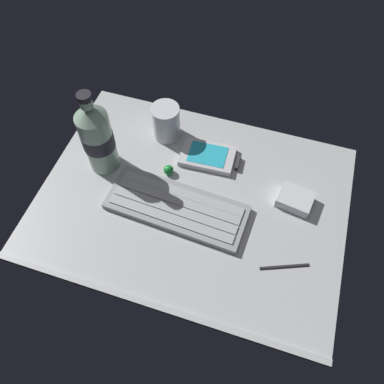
{
  "coord_description": "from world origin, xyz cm",
  "views": [
    {
      "loc": [
        12.67,
        -39.71,
        69.66
      ],
      "look_at": [
        0.0,
        0.0,
        3.0
      ],
      "focal_mm": 35.92,
      "sensor_mm": 36.0,
      "label": 1
    }
  ],
  "objects_px": {
    "juice_cup": "(166,123)",
    "stylus_pen": "(285,266)",
    "trackball_mouse": "(168,170)",
    "charger_block": "(295,200)",
    "water_bottle": "(97,137)",
    "handheld_device": "(210,157)",
    "keyboard": "(177,207)"
  },
  "relations": [
    {
      "from": "juice_cup",
      "to": "stylus_pen",
      "type": "height_order",
      "value": "juice_cup"
    },
    {
      "from": "trackball_mouse",
      "to": "charger_block",
      "type": "bearing_deg",
      "value": 1.73
    },
    {
      "from": "water_bottle",
      "to": "charger_block",
      "type": "bearing_deg",
      "value": 3.68
    },
    {
      "from": "water_bottle",
      "to": "juice_cup",
      "type": "bearing_deg",
      "value": 49.84
    },
    {
      "from": "handheld_device",
      "to": "trackball_mouse",
      "type": "height_order",
      "value": "trackball_mouse"
    },
    {
      "from": "water_bottle",
      "to": "stylus_pen",
      "type": "xyz_separation_m",
      "value": [
        0.43,
        -0.12,
        -0.09
      ]
    },
    {
      "from": "stylus_pen",
      "to": "water_bottle",
      "type": "bearing_deg",
      "value": 142.09
    },
    {
      "from": "juice_cup",
      "to": "water_bottle",
      "type": "bearing_deg",
      "value": -130.16
    },
    {
      "from": "keyboard",
      "to": "stylus_pen",
      "type": "relative_size",
      "value": 3.12
    },
    {
      "from": "juice_cup",
      "to": "charger_block",
      "type": "bearing_deg",
      "value": -16.69
    },
    {
      "from": "keyboard",
      "to": "charger_block",
      "type": "bearing_deg",
      "value": 21.3
    },
    {
      "from": "trackball_mouse",
      "to": "juice_cup",
      "type": "bearing_deg",
      "value": 111.6
    },
    {
      "from": "charger_block",
      "to": "trackball_mouse",
      "type": "distance_m",
      "value": 0.28
    },
    {
      "from": "juice_cup",
      "to": "trackball_mouse",
      "type": "bearing_deg",
      "value": -68.4
    },
    {
      "from": "handheld_device",
      "to": "juice_cup",
      "type": "xyz_separation_m",
      "value": [
        -0.12,
        0.04,
        0.03
      ]
    },
    {
      "from": "keyboard",
      "to": "juice_cup",
      "type": "xyz_separation_m",
      "value": [
        -0.09,
        0.18,
        0.03
      ]
    },
    {
      "from": "keyboard",
      "to": "handheld_device",
      "type": "distance_m",
      "value": 0.15
    },
    {
      "from": "handheld_device",
      "to": "trackball_mouse",
      "type": "bearing_deg",
      "value": -139.65
    },
    {
      "from": "juice_cup",
      "to": "trackball_mouse",
      "type": "distance_m",
      "value": 0.11
    },
    {
      "from": "keyboard",
      "to": "stylus_pen",
      "type": "distance_m",
      "value": 0.24
    },
    {
      "from": "keyboard",
      "to": "trackball_mouse",
      "type": "bearing_deg",
      "value": 119.92
    },
    {
      "from": "trackball_mouse",
      "to": "stylus_pen",
      "type": "relative_size",
      "value": 0.23
    },
    {
      "from": "keyboard",
      "to": "handheld_device",
      "type": "bearing_deg",
      "value": 78.47
    },
    {
      "from": "charger_block",
      "to": "stylus_pen",
      "type": "distance_m",
      "value": 0.15
    },
    {
      "from": "keyboard",
      "to": "juice_cup",
      "type": "height_order",
      "value": "juice_cup"
    },
    {
      "from": "stylus_pen",
      "to": "handheld_device",
      "type": "bearing_deg",
      "value": 113.18
    },
    {
      "from": "juice_cup",
      "to": "water_bottle",
      "type": "relative_size",
      "value": 0.41
    },
    {
      "from": "handheld_device",
      "to": "water_bottle",
      "type": "height_order",
      "value": "water_bottle"
    },
    {
      "from": "keyboard",
      "to": "trackball_mouse",
      "type": "relative_size",
      "value": 13.46
    },
    {
      "from": "trackball_mouse",
      "to": "stylus_pen",
      "type": "xyz_separation_m",
      "value": [
        0.28,
        -0.14,
        -0.01
      ]
    },
    {
      "from": "water_bottle",
      "to": "keyboard",
      "type": "bearing_deg",
      "value": -18.13
    },
    {
      "from": "juice_cup",
      "to": "water_bottle",
      "type": "distance_m",
      "value": 0.17
    }
  ]
}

